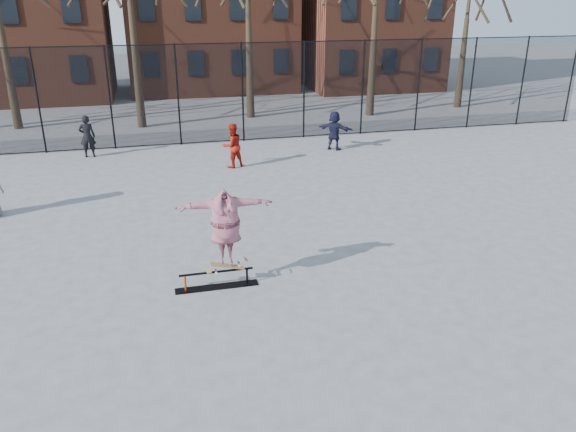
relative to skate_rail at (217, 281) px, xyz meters
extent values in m
plane|color=slate|center=(1.46, -0.77, -0.15)|extent=(100.00, 100.00, 0.00)
cube|color=black|center=(0.00, 0.00, -0.15)|extent=(1.77, 0.27, 0.01)
cylinder|color=#C3410B|center=(-0.66, 0.00, 0.03)|extent=(0.05, 0.05, 0.37)
cylinder|color=black|center=(0.66, 0.00, 0.03)|extent=(0.05, 0.05, 0.37)
cylinder|color=black|center=(0.00, 0.00, 0.21)|extent=(1.56, 0.05, 0.05)
imported|color=#6D3D99|center=(0.24, 0.00, 1.14)|extent=(2.01, 0.60, 1.63)
imported|color=black|center=(-3.45, 11.23, 0.64)|extent=(0.59, 0.39, 1.59)
imported|color=#A2180E|center=(1.65, 8.62, 0.63)|extent=(0.93, 0.83, 1.57)
imported|color=black|center=(5.91, 10.03, 0.61)|extent=(1.39, 1.25, 1.53)
cylinder|color=black|center=(-5.14, 12.23, 1.85)|extent=(0.07, 0.07, 4.00)
cylinder|color=black|center=(-2.54, 12.23, 1.85)|extent=(0.07, 0.07, 4.00)
cylinder|color=black|center=(0.06, 12.23, 1.85)|extent=(0.07, 0.07, 4.00)
cylinder|color=black|center=(2.66, 12.23, 1.85)|extent=(0.07, 0.07, 4.00)
cylinder|color=black|center=(5.26, 12.23, 1.85)|extent=(0.07, 0.07, 4.00)
cylinder|color=black|center=(7.86, 12.23, 1.85)|extent=(0.07, 0.07, 4.00)
cylinder|color=black|center=(10.46, 12.23, 1.85)|extent=(0.07, 0.07, 4.00)
cylinder|color=black|center=(13.06, 12.23, 1.85)|extent=(0.07, 0.07, 4.00)
cylinder|color=black|center=(15.66, 12.23, 1.85)|extent=(0.07, 0.07, 4.00)
cylinder|color=black|center=(18.26, 12.23, 1.85)|extent=(0.07, 0.07, 4.00)
cube|color=black|center=(1.46, 12.23, 1.85)|extent=(34.00, 0.01, 4.00)
cylinder|color=black|center=(1.46, 12.23, 3.81)|extent=(34.00, 0.04, 0.04)
cone|color=black|center=(-7.04, 17.03, 2.16)|extent=(0.40, 0.40, 4.62)
cone|color=black|center=(-1.54, 15.73, 2.16)|extent=(0.40, 0.40, 4.62)
cone|color=black|center=(3.96, 17.03, 2.16)|extent=(0.40, 0.40, 4.62)
cone|color=black|center=(9.46, 15.73, 2.16)|extent=(0.40, 0.40, 4.62)
cone|color=black|center=(14.96, 17.03, 2.16)|extent=(0.40, 0.40, 4.62)
camera|label=1|loc=(-1.04, -10.61, 5.76)|focal=35.00mm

